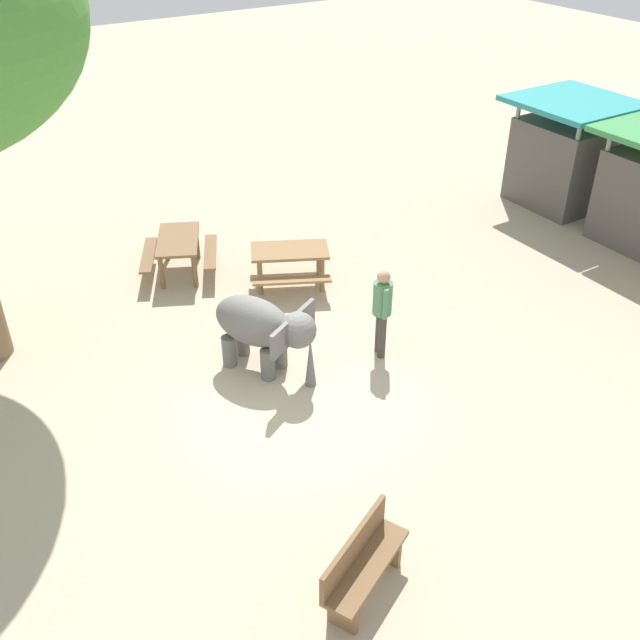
# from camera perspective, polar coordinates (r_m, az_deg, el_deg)

# --- Properties ---
(ground_plane) EXTENTS (60.00, 60.00, 0.00)m
(ground_plane) POSITION_cam_1_polar(r_m,az_deg,el_deg) (11.60, -3.00, -5.76)
(ground_plane) COLOR #BAA88C
(elephant) EXTENTS (1.82, 1.58, 1.30)m
(elephant) POSITION_cam_1_polar(r_m,az_deg,el_deg) (11.65, -4.53, -0.57)
(elephant) COLOR slate
(elephant) RESTS_ON ground_plane
(person_handler) EXTENTS (0.48, 0.32, 1.62)m
(person_handler) POSITION_cam_1_polar(r_m,az_deg,el_deg) (11.96, 4.93, 1.06)
(person_handler) COLOR #3F3833
(person_handler) RESTS_ON ground_plane
(wooden_bench) EXTENTS (0.97, 1.43, 0.88)m
(wooden_bench) POSITION_cam_1_polar(r_m,az_deg,el_deg) (8.67, 3.32, -18.61)
(wooden_bench) COLOR brown
(wooden_bench) RESTS_ON ground_plane
(picnic_table_near) EXTENTS (2.00, 2.01, 0.78)m
(picnic_table_near) POSITION_cam_1_polar(r_m,az_deg,el_deg) (14.16, -2.40, 4.91)
(picnic_table_near) COLOR olive
(picnic_table_near) RESTS_ON ground_plane
(picnic_table_far) EXTENTS (2.00, 1.99, 0.78)m
(picnic_table_far) POSITION_cam_1_polar(r_m,az_deg,el_deg) (14.84, -11.11, 5.68)
(picnic_table_far) COLOR brown
(picnic_table_far) RESTS_ON ground_plane
(market_stall_teal) EXTENTS (2.50, 2.50, 2.52)m
(market_stall_teal) POSITION_cam_1_polar(r_m,az_deg,el_deg) (18.51, 18.73, 12.03)
(market_stall_teal) COLOR #59514C
(market_stall_teal) RESTS_ON ground_plane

